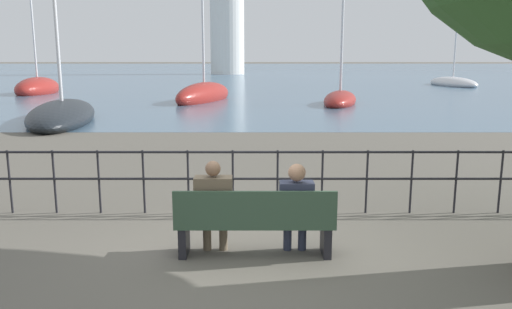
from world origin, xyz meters
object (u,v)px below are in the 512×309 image
(harbor_lighthouse, at_px, (228,10))
(sailboat_1, at_px, (39,88))
(seated_person_right, at_px, (297,204))
(sailboat_3, at_px, (454,83))
(park_bench, at_px, (256,223))
(sailboat_4, at_px, (341,100))
(sailboat_5, at_px, (64,114))
(seated_person_left, at_px, (215,203))
(sailboat_2, at_px, (205,95))

(harbor_lighthouse, bearing_deg, sailboat_1, -102.65)
(seated_person_right, bearing_deg, sailboat_3, 66.44)
(park_bench, xyz_separation_m, harbor_lighthouse, (-4.92, 81.58, 10.37))
(park_bench, height_order, sailboat_4, sailboat_4)
(sailboat_1, height_order, harbor_lighthouse, harbor_lighthouse)
(park_bench, distance_m, sailboat_3, 46.47)
(sailboat_3, bearing_deg, harbor_lighthouse, 117.42)
(seated_person_right, distance_m, sailboat_5, 16.77)
(seated_person_left, relative_size, seated_person_right, 1.03)
(sailboat_4, distance_m, sailboat_5, 14.90)
(park_bench, xyz_separation_m, seated_person_right, (0.53, 0.08, 0.23))
(sailboat_5, bearing_deg, seated_person_right, -73.75)
(sailboat_1, relative_size, sailboat_4, 1.15)
(seated_person_left, bearing_deg, seated_person_right, 0.14)
(park_bench, xyz_separation_m, sailboat_2, (-3.15, 24.49, -0.06))
(sailboat_2, distance_m, sailboat_3, 28.49)
(sailboat_3, relative_size, sailboat_4, 1.13)
(sailboat_3, bearing_deg, seated_person_left, -118.74)
(sailboat_2, relative_size, harbor_lighthouse, 0.51)
(sailboat_4, bearing_deg, sailboat_2, 178.47)
(sailboat_3, height_order, harbor_lighthouse, harbor_lighthouse)
(seated_person_right, bearing_deg, sailboat_5, 120.58)
(park_bench, bearing_deg, seated_person_left, 171.69)
(seated_person_left, distance_m, sailboat_2, 24.55)
(harbor_lighthouse, bearing_deg, seated_person_left, -86.91)
(sailboat_1, distance_m, sailboat_2, 14.71)
(sailboat_4, distance_m, harbor_lighthouse, 61.10)
(seated_person_right, height_order, sailboat_2, sailboat_2)
(sailboat_1, relative_size, sailboat_5, 0.95)
(park_bench, bearing_deg, sailboat_1, 117.42)
(park_bench, relative_size, sailboat_2, 0.17)
(park_bench, xyz_separation_m, seated_person_left, (-0.53, 0.08, 0.24))
(sailboat_1, distance_m, harbor_lighthouse, 52.62)
(seated_person_right, distance_m, harbor_lighthouse, 82.31)
(sailboat_4, bearing_deg, sailboat_1, 171.31)
(sailboat_2, bearing_deg, sailboat_4, -0.13)
(park_bench, xyz_separation_m, sailboat_3, (18.99, 42.42, -0.18))
(sailboat_2, height_order, sailboat_5, sailboat_2)
(seated_person_left, height_order, sailboat_1, sailboat_1)
(park_bench, height_order, sailboat_5, sailboat_5)
(sailboat_1, xyz_separation_m, sailboat_4, (20.99, -9.07, -0.11))
(park_bench, height_order, seated_person_left, seated_person_left)
(seated_person_right, height_order, sailboat_3, sailboat_3)
(sailboat_3, height_order, sailboat_5, sailboat_3)
(seated_person_right, distance_m, sailboat_2, 24.68)
(sailboat_4, bearing_deg, sailboat_5, -134.32)
(seated_person_left, relative_size, sailboat_3, 0.14)
(sailboat_2, xyz_separation_m, sailboat_5, (-4.85, -9.98, -0.13))
(seated_person_right, relative_size, harbor_lighthouse, 0.05)
(park_bench, height_order, harbor_lighthouse, harbor_lighthouse)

